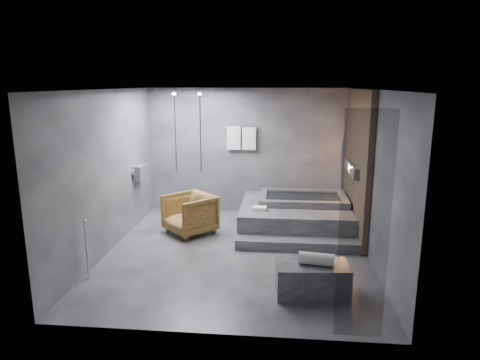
# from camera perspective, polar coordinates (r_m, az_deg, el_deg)

# --- Properties ---
(room) EXTENTS (5.00, 5.04, 2.82)m
(room) POSITION_cam_1_polar(r_m,az_deg,el_deg) (7.33, 2.86, 3.60)
(room) COLOR #2F2E31
(room) RESTS_ON ground
(tub_deck) EXTENTS (2.20, 2.00, 0.50)m
(tub_deck) POSITION_cam_1_polar(r_m,az_deg,el_deg) (8.84, 7.38, -4.75)
(tub_deck) COLOR #343436
(tub_deck) RESTS_ON ground
(tub_step) EXTENTS (2.20, 0.36, 0.18)m
(tub_step) POSITION_cam_1_polar(r_m,az_deg,el_deg) (7.78, 7.60, -8.48)
(tub_step) COLOR #343436
(tub_step) RESTS_ON ground
(concrete_bench) EXTENTS (1.04, 0.63, 0.45)m
(concrete_bench) POSITION_cam_1_polar(r_m,az_deg,el_deg) (6.22, 9.57, -12.89)
(concrete_bench) COLOR #323234
(concrete_bench) RESTS_ON ground
(driftwood_chair) EXTENTS (1.20, 1.20, 0.78)m
(driftwood_chair) POSITION_cam_1_polar(r_m,az_deg,el_deg) (8.47, -6.72, -4.52)
(driftwood_chair) COLOR #482F12
(driftwood_chair) RESTS_ON ground
(rolled_towel) EXTENTS (0.50, 0.25, 0.17)m
(rolled_towel) POSITION_cam_1_polar(r_m,az_deg,el_deg) (6.08, 10.14, -10.32)
(rolled_towel) COLOR white
(rolled_towel) RESTS_ON concrete_bench
(deck_towel) EXTENTS (0.27, 0.20, 0.07)m
(deck_towel) POSITION_cam_1_polar(r_m,az_deg,el_deg) (8.28, 2.62, -3.82)
(deck_towel) COLOR white
(deck_towel) RESTS_ON tub_deck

